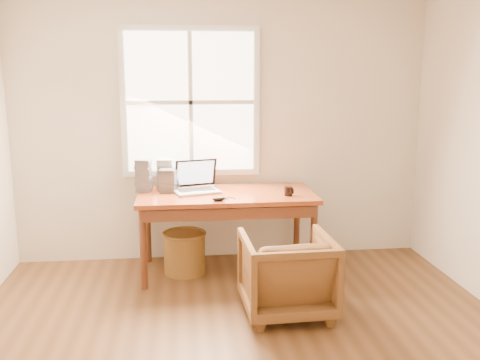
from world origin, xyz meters
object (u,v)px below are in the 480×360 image
object	(u,v)px
coffee_mug	(288,191)
laptop	(196,178)
desk	(226,195)
cd_stack_a	(165,174)
armchair	(287,274)
wicker_stool	(185,253)

from	to	relation	value
coffee_mug	laptop	bearing A→B (deg)	159.41
desk	coffee_mug	xyz separation A→B (m)	(0.54, -0.17, 0.06)
desk	coffee_mug	bearing A→B (deg)	-17.33
laptop	cd_stack_a	distance (m)	0.35
armchair	cd_stack_a	xyz separation A→B (m)	(-0.93, 1.19, 0.58)
desk	cd_stack_a	size ratio (longest dim) A/B	5.66
desk	coffee_mug	world-z (taller)	coffee_mug
armchair	wicker_stool	size ratio (longest dim) A/B	1.83
desk	armchair	bearing A→B (deg)	-67.92
laptop	cd_stack_a	world-z (taller)	cd_stack_a
armchair	coffee_mug	bearing A→B (deg)	-103.53
wicker_stool	cd_stack_a	size ratio (longest dim) A/B	1.33
desk	wicker_stool	size ratio (longest dim) A/B	4.24
desk	coffee_mug	distance (m)	0.57
cd_stack_a	coffee_mug	bearing A→B (deg)	-21.27
desk	laptop	size ratio (longest dim) A/B	4.09
desk	laptop	bearing A→B (deg)	170.88
armchair	laptop	world-z (taller)	laptop
desk	armchair	xyz separation A→B (m)	(0.38, -0.94, -0.42)
laptop	coffee_mug	distance (m)	0.84
coffee_mug	cd_stack_a	size ratio (longest dim) A/B	0.29
coffee_mug	cd_stack_a	xyz separation A→B (m)	(-1.09, 0.43, 0.10)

